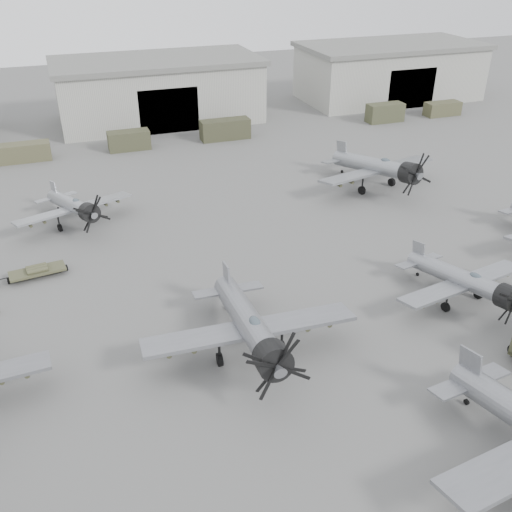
% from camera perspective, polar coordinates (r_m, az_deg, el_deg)
% --- Properties ---
extents(ground, '(220.00, 220.00, 0.00)m').
position_cam_1_polar(ground, '(34.91, 11.44, -14.22)').
color(ground, '#575755').
rests_on(ground, ground).
extents(hangar_center, '(29.00, 14.80, 8.70)m').
position_cam_1_polar(hangar_center, '(86.43, -9.74, 16.09)').
color(hangar_center, '#ABABA0').
rests_on(hangar_center, ground).
extents(hangar_right, '(29.00, 14.80, 8.70)m').
position_cam_1_polar(hangar_right, '(100.11, 13.18, 17.57)').
color(hangar_right, '#ABABA0').
rests_on(hangar_right, ground).
extents(support_truck_2, '(6.59, 2.20, 2.14)m').
position_cam_1_polar(support_truck_2, '(74.67, -22.37, 9.55)').
color(support_truck_2, '#4B4A31').
rests_on(support_truck_2, ground).
extents(support_truck_3, '(5.17, 2.20, 2.36)m').
position_cam_1_polar(support_truck_3, '(74.95, -12.59, 11.22)').
color(support_truck_3, '#3D3E28').
rests_on(support_truck_3, ground).
extents(support_truck_4, '(6.54, 2.20, 2.61)m').
position_cam_1_polar(support_truck_4, '(77.34, -3.11, 12.53)').
color(support_truck_4, '#383925').
rests_on(support_truck_4, ground).
extents(support_truck_6, '(5.36, 2.20, 2.61)m').
position_cam_1_polar(support_truck_6, '(87.04, 12.77, 13.80)').
color(support_truck_6, '#3F412A').
rests_on(support_truck_6, ground).
extents(support_truck_7, '(5.40, 2.20, 1.99)m').
position_cam_1_polar(support_truck_7, '(92.62, 18.14, 13.82)').
color(support_truck_7, '#47472E').
rests_on(support_truck_7, ground).
extents(aircraft_mid_1, '(13.75, 12.37, 5.50)m').
position_cam_1_polar(aircraft_mid_1, '(35.64, -0.44, -7.20)').
color(aircraft_mid_1, gray).
rests_on(aircraft_mid_1, ground).
extents(aircraft_mid_2, '(11.26, 10.14, 4.47)m').
position_cam_1_polar(aircraft_mid_2, '(43.74, 20.41, -2.41)').
color(aircraft_mid_2, gray).
rests_on(aircraft_mid_2, ground).
extents(aircraft_far_0, '(11.04, 9.95, 4.44)m').
position_cam_1_polar(aircraft_far_0, '(55.08, -17.66, 4.75)').
color(aircraft_far_0, '#96999E').
rests_on(aircraft_far_0, ground).
extents(aircraft_far_1, '(14.14, 12.73, 5.62)m').
position_cam_1_polar(aircraft_far_1, '(61.65, 12.31, 8.65)').
color(aircraft_far_1, gray).
rests_on(aircraft_far_1, ground).
extents(tug_trailer, '(7.55, 2.38, 1.50)m').
position_cam_1_polar(tug_trailer, '(48.36, -24.10, -2.07)').
color(tug_trailer, '#45462D').
rests_on(tug_trailer, ground).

